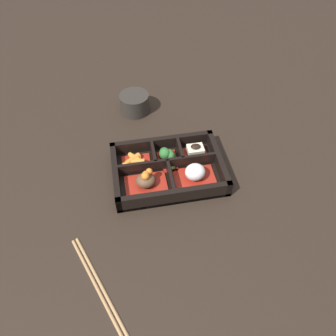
{
  "coord_description": "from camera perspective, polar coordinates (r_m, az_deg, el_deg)",
  "views": [
    {
      "loc": [
        0.1,
        0.54,
        0.66
      ],
      "look_at": [
        0.0,
        0.0,
        0.03
      ],
      "focal_mm": 35.0,
      "sensor_mm": 36.0,
      "label": 1
    }
  ],
  "objects": [
    {
      "name": "ground_plane",
      "position": [
        0.86,
        0.0,
        -1.1
      ],
      "size": [
        3.0,
        3.0,
        0.0
      ],
      "primitive_type": "plane",
      "color": "black"
    },
    {
      "name": "bowl_stew",
      "position": [
        0.81,
        -3.87,
        -2.27
      ],
      "size": [
        0.1,
        0.07,
        0.05
      ],
      "color": "maroon",
      "rests_on": "bento_base"
    },
    {
      "name": "bento_base",
      "position": [
        0.85,
        0.0,
        -0.88
      ],
      "size": [
        0.28,
        0.2,
        0.01
      ],
      "color": "black",
      "rests_on": "ground_plane"
    },
    {
      "name": "bowl_pickles",
      "position": [
        0.85,
        0.42,
        0.25
      ],
      "size": [
        0.04,
        0.03,
        0.01
      ],
      "color": "maroon",
      "rests_on": "bento_base"
    },
    {
      "name": "tea_cup",
      "position": [
        1.03,
        -5.85,
        11.25
      ],
      "size": [
        0.09,
        0.09,
        0.06
      ],
      "color": "#2D2823",
      "rests_on": "ground_plane"
    },
    {
      "name": "bowl_rice",
      "position": [
        0.82,
        4.72,
        -1.01
      ],
      "size": [
        0.1,
        0.07,
        0.05
      ],
      "color": "maroon",
      "rests_on": "bento_base"
    },
    {
      "name": "bowl_tofu",
      "position": [
        0.88,
        4.76,
        2.91
      ],
      "size": [
        0.06,
        0.05,
        0.04
      ],
      "color": "maroon",
      "rests_on": "bento_base"
    },
    {
      "name": "chopsticks",
      "position": [
        0.72,
        -12.16,
        -19.1
      ],
      "size": [
        0.11,
        0.23,
        0.01
      ],
      "color": "#A87F51",
      "rests_on": "ground_plane"
    },
    {
      "name": "bowl_carrots",
      "position": [
        0.87,
        -5.81,
        1.28
      ],
      "size": [
        0.08,
        0.05,
        0.02
      ],
      "color": "maroon",
      "rests_on": "bento_base"
    },
    {
      "name": "bento_rim",
      "position": [
        0.84,
        -0.01,
        0.05
      ],
      "size": [
        0.28,
        0.2,
        0.05
      ],
      "color": "black",
      "rests_on": "ground_plane"
    },
    {
      "name": "bowl_greens",
      "position": [
        0.87,
        -0.09,
        2.44
      ],
      "size": [
        0.05,
        0.05,
        0.04
      ],
      "color": "maroon",
      "rests_on": "bento_base"
    }
  ]
}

